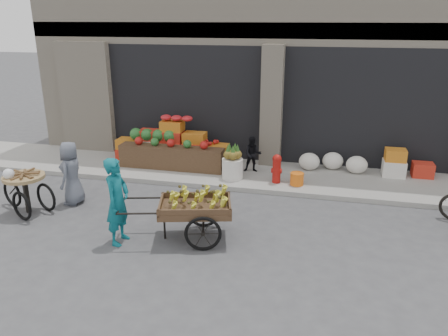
% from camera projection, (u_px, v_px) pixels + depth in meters
% --- Properties ---
extents(ground, '(80.00, 80.00, 0.00)m').
position_uv_depth(ground, '(230.00, 259.00, 7.47)').
color(ground, '#424244').
rests_on(ground, ground).
extents(sidewalk, '(18.00, 2.20, 0.12)m').
position_uv_depth(sidewalk, '(265.00, 176.00, 11.22)').
color(sidewalk, gray).
rests_on(sidewalk, ground).
extents(building, '(14.00, 6.45, 7.00)m').
position_uv_depth(building, '(286.00, 36.00, 13.75)').
color(building, beige).
rests_on(building, ground).
extents(fruit_display, '(3.10, 1.12, 1.24)m').
position_uv_depth(fruit_display, '(176.00, 144.00, 11.82)').
color(fruit_display, red).
rests_on(fruit_display, sidewalk).
extents(pineapple_bin, '(0.52, 0.52, 0.50)m').
position_uv_depth(pineapple_bin, '(232.00, 169.00, 10.82)').
color(pineapple_bin, silver).
rests_on(pineapple_bin, sidewalk).
extents(fire_hydrant, '(0.22, 0.22, 0.71)m').
position_uv_depth(fire_hydrant, '(277.00, 167.00, 10.49)').
color(fire_hydrant, '#A5140F').
rests_on(fire_hydrant, sidewalk).
extents(orange_bucket, '(0.32, 0.32, 0.30)m').
position_uv_depth(orange_bucket, '(297.00, 179.00, 10.41)').
color(orange_bucket, orange).
rests_on(orange_bucket, sidewalk).
extents(right_bay_goods, '(3.35, 0.60, 0.70)m').
position_uv_depth(right_bay_goods, '(371.00, 163.00, 11.09)').
color(right_bay_goods, silver).
rests_on(right_bay_goods, sidewalk).
extents(seated_person, '(0.51, 0.43, 0.93)m').
position_uv_depth(seated_person, '(253.00, 154.00, 11.21)').
color(seated_person, black).
rests_on(seated_person, sidewalk).
extents(banana_cart, '(2.38, 1.42, 0.93)m').
position_uv_depth(banana_cart, '(193.00, 205.00, 7.96)').
color(banana_cart, brown).
rests_on(banana_cart, ground).
extents(vendor_woman, '(0.41, 0.60, 1.62)m').
position_uv_depth(vendor_woman, '(117.00, 201.00, 7.79)').
color(vendor_woman, '#0E616D').
rests_on(vendor_woman, ground).
extents(tricycle_cart, '(1.45, 1.08, 0.95)m').
position_uv_depth(tricycle_cart, '(25.00, 187.00, 9.09)').
color(tricycle_cart, '#9E7F51').
rests_on(tricycle_cart, ground).
extents(vendor_grey, '(0.50, 0.72, 1.41)m').
position_uv_depth(vendor_grey, '(71.00, 173.00, 9.51)').
color(vendor_grey, slate).
rests_on(vendor_grey, ground).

